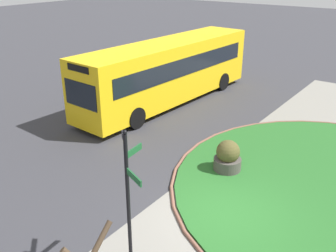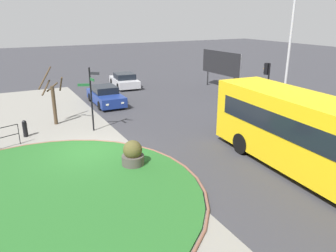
{
  "view_description": "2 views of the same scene",
  "coord_description": "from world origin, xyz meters",
  "px_view_note": "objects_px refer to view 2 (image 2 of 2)",
  "views": [
    {
      "loc": [
        -8.32,
        -4.05,
        6.87
      ],
      "look_at": [
        1.82,
        3.39,
        1.44
      ],
      "focal_mm": 40.39,
      "sensor_mm": 36.0,
      "label": 1
    },
    {
      "loc": [
        14.86,
        -3.53,
        6.34
      ],
      "look_at": [
        2.19,
        3.08,
        1.51
      ],
      "focal_mm": 35.32,
      "sensor_mm": 36.0,
      "label": 2
    }
  ],
  "objects_px": {
    "car_far_lane": "(106,96)",
    "lamppost_tall": "(290,44)",
    "traffic_light_near": "(267,76)",
    "signpost_directional": "(91,95)",
    "car_near_lane": "(124,81)",
    "billboard_left": "(221,64)",
    "bollard_foreground": "(25,128)",
    "street_tree_bare": "(53,99)",
    "bus_yellow": "(325,141)",
    "planter_near_signpost": "(133,155)"
  },
  "relations": [
    {
      "from": "signpost_directional",
      "to": "traffic_light_near",
      "type": "distance_m",
      "value": 11.91
    },
    {
      "from": "planter_near_signpost",
      "to": "street_tree_bare",
      "type": "distance_m",
      "value": 8.06
    },
    {
      "from": "signpost_directional",
      "to": "street_tree_bare",
      "type": "xyz_separation_m",
      "value": [
        -2.33,
        -1.7,
        -0.54
      ]
    },
    {
      "from": "car_near_lane",
      "to": "car_far_lane",
      "type": "height_order",
      "value": "car_far_lane"
    },
    {
      "from": "car_far_lane",
      "to": "signpost_directional",
      "type": "bearing_deg",
      "value": -23.0
    },
    {
      "from": "bollard_foreground",
      "to": "billboard_left",
      "type": "height_order",
      "value": "billboard_left"
    },
    {
      "from": "traffic_light_near",
      "to": "billboard_left",
      "type": "bearing_deg",
      "value": -25.95
    },
    {
      "from": "lamppost_tall",
      "to": "street_tree_bare",
      "type": "height_order",
      "value": "lamppost_tall"
    },
    {
      "from": "billboard_left",
      "to": "bollard_foreground",
      "type": "bearing_deg",
      "value": -76.16
    },
    {
      "from": "bus_yellow",
      "to": "street_tree_bare",
      "type": "relative_size",
      "value": 3.38
    },
    {
      "from": "bollard_foreground",
      "to": "bus_yellow",
      "type": "relative_size",
      "value": 0.08
    },
    {
      "from": "car_far_lane",
      "to": "billboard_left",
      "type": "distance_m",
      "value": 10.9
    },
    {
      "from": "signpost_directional",
      "to": "traffic_light_near",
      "type": "relative_size",
      "value": 1.12
    },
    {
      "from": "bollard_foreground",
      "to": "lamppost_tall",
      "type": "bearing_deg",
      "value": 79.36
    },
    {
      "from": "bollard_foreground",
      "to": "billboard_left",
      "type": "bearing_deg",
      "value": 107.43
    },
    {
      "from": "lamppost_tall",
      "to": "bus_yellow",
      "type": "bearing_deg",
      "value": -37.69
    },
    {
      "from": "traffic_light_near",
      "to": "car_far_lane",
      "type": "bearing_deg",
      "value": 39.87
    },
    {
      "from": "planter_near_signpost",
      "to": "car_near_lane",
      "type": "bearing_deg",
      "value": 160.81
    },
    {
      "from": "car_near_lane",
      "to": "billboard_left",
      "type": "xyz_separation_m",
      "value": [
        4.59,
        7.39,
        1.64
      ]
    },
    {
      "from": "billboard_left",
      "to": "bus_yellow",
      "type": "bearing_deg",
      "value": -26.71
    },
    {
      "from": "car_far_lane",
      "to": "lamppost_tall",
      "type": "height_order",
      "value": "lamppost_tall"
    },
    {
      "from": "billboard_left",
      "to": "planter_near_signpost",
      "type": "height_order",
      "value": "billboard_left"
    },
    {
      "from": "traffic_light_near",
      "to": "bollard_foreground",
      "type": "bearing_deg",
      "value": 68.15
    },
    {
      "from": "lamppost_tall",
      "to": "billboard_left",
      "type": "height_order",
      "value": "lamppost_tall"
    },
    {
      "from": "signpost_directional",
      "to": "street_tree_bare",
      "type": "bearing_deg",
      "value": -143.93
    },
    {
      "from": "car_near_lane",
      "to": "planter_near_signpost",
      "type": "bearing_deg",
      "value": 166.0
    },
    {
      "from": "traffic_light_near",
      "to": "signpost_directional",
      "type": "bearing_deg",
      "value": 69.72
    },
    {
      "from": "bollard_foreground",
      "to": "lamppost_tall",
      "type": "xyz_separation_m",
      "value": [
        3.01,
        16.0,
        4.08
      ]
    },
    {
      "from": "bus_yellow",
      "to": "billboard_left",
      "type": "relative_size",
      "value": 2.34
    },
    {
      "from": "billboard_left",
      "to": "traffic_light_near",
      "type": "bearing_deg",
      "value": -14.55
    },
    {
      "from": "street_tree_bare",
      "to": "traffic_light_near",
      "type": "bearing_deg",
      "value": 75.81
    },
    {
      "from": "car_far_lane",
      "to": "planter_near_signpost",
      "type": "bearing_deg",
      "value": -10.3
    },
    {
      "from": "car_far_lane",
      "to": "street_tree_bare",
      "type": "xyz_separation_m",
      "value": [
        3.18,
        -4.17,
        0.94
      ]
    },
    {
      "from": "bollard_foreground",
      "to": "car_near_lane",
      "type": "bearing_deg",
      "value": 136.39
    },
    {
      "from": "bollard_foreground",
      "to": "traffic_light_near",
      "type": "bearing_deg",
      "value": 83.14
    },
    {
      "from": "bollard_foreground",
      "to": "car_far_lane",
      "type": "xyz_separation_m",
      "value": [
        -4.76,
        6.02,
        0.14
      ]
    },
    {
      "from": "bollard_foreground",
      "to": "planter_near_signpost",
      "type": "distance_m",
      "value": 7.26
    },
    {
      "from": "traffic_light_near",
      "to": "lamppost_tall",
      "type": "distance_m",
      "value": 2.53
    },
    {
      "from": "car_far_lane",
      "to": "lamppost_tall",
      "type": "xyz_separation_m",
      "value": [
        7.76,
        9.98,
        3.94
      ]
    },
    {
      "from": "traffic_light_near",
      "to": "planter_near_signpost",
      "type": "xyz_separation_m",
      "value": [
        4.33,
        -11.6,
        -1.85
      ]
    },
    {
      "from": "bus_yellow",
      "to": "planter_near_signpost",
      "type": "distance_m",
      "value": 7.79
    },
    {
      "from": "car_far_lane",
      "to": "lamppost_tall",
      "type": "relative_size",
      "value": 0.53
    },
    {
      "from": "car_near_lane",
      "to": "planter_near_signpost",
      "type": "relative_size",
      "value": 3.46
    },
    {
      "from": "car_far_lane",
      "to": "car_near_lane",
      "type": "bearing_deg",
      "value": 147.65
    },
    {
      "from": "bus_yellow",
      "to": "billboard_left",
      "type": "bearing_deg",
      "value": -20.09
    },
    {
      "from": "billboard_left",
      "to": "street_tree_bare",
      "type": "xyz_separation_m",
      "value": [
        3.7,
        -14.94,
        -0.69
      ]
    },
    {
      "from": "street_tree_bare",
      "to": "signpost_directional",
      "type": "bearing_deg",
      "value": 36.07
    },
    {
      "from": "car_far_lane",
      "to": "planter_near_signpost",
      "type": "xyz_separation_m",
      "value": [
        10.94,
        -2.21,
        -0.08
      ]
    },
    {
      "from": "signpost_directional",
      "to": "billboard_left",
      "type": "xyz_separation_m",
      "value": [
        -6.03,
        13.24,
        0.14
      ]
    },
    {
      "from": "signpost_directional",
      "to": "street_tree_bare",
      "type": "distance_m",
      "value": 2.94
    }
  ]
}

